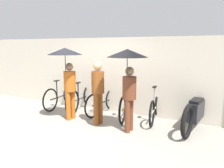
{
  "coord_description": "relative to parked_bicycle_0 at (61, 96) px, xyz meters",
  "views": [
    {
      "loc": [
        3.1,
        -3.94,
        1.99
      ],
      "look_at": [
        0.52,
        1.15,
        1.0
      ],
      "focal_mm": 35.0,
      "sensor_mm": 36.0,
      "label": 1
    }
  ],
  "objects": [
    {
      "name": "parked_bicycle_0",
      "position": [
        0.0,
        0.0,
        0.0
      ],
      "size": [
        0.44,
        1.77,
        1.06
      ],
      "rotation": [
        0.0,
        0.0,
        1.64
      ],
      "color": "black",
      "rests_on": "ground"
    },
    {
      "name": "pedestrian_leading",
      "position": [
        1.03,
        -0.91,
        1.12
      ],
      "size": [
        0.91,
        0.91,
        1.95
      ],
      "rotation": [
        0.0,
        0.0,
        3.04
      ],
      "color": "#B25619",
      "rests_on": "ground"
    },
    {
      "name": "parked_bicycle_2",
      "position": [
        1.57,
        0.04,
        -0.02
      ],
      "size": [
        0.44,
        1.68,
        1.06
      ],
      "rotation": [
        0.0,
        0.0,
        1.46
      ],
      "color": "black",
      "rests_on": "ground"
    },
    {
      "name": "pedestrian_trailing",
      "position": [
        2.8,
        -1.0,
        1.11
      ],
      "size": [
        0.91,
        0.91,
        1.93
      ],
      "rotation": [
        0.0,
        0.0,
        3.12
      ],
      "color": "brown",
      "rests_on": "ground"
    },
    {
      "name": "pedestrian_center",
      "position": [
        1.92,
        -0.84,
        0.56
      ],
      "size": [
        0.32,
        0.32,
        1.61
      ],
      "rotation": [
        0.0,
        0.0,
        3.06
      ],
      "color": "brown",
      "rests_on": "ground"
    },
    {
      "name": "back_wall",
      "position": [
        1.57,
        0.41,
        0.74
      ],
      "size": [
        12.18,
        0.12,
        2.25
      ],
      "color": "beige",
      "rests_on": "ground"
    },
    {
      "name": "parked_bicycle_3",
      "position": [
        2.36,
        0.03,
        0.0
      ],
      "size": [
        0.52,
        1.8,
        1.05
      ],
      "rotation": [
        0.0,
        0.0,
        1.76
      ],
      "color": "black",
      "rests_on": "ground"
    },
    {
      "name": "ground_plane",
      "position": [
        1.57,
        -1.55,
        -0.38
      ],
      "size": [
        30.0,
        30.0,
        0.0
      ],
      "primitive_type": "plane",
      "color": "gray"
    },
    {
      "name": "parked_bicycle_1",
      "position": [
        0.79,
        0.05,
        0.01
      ],
      "size": [
        0.44,
        1.81,
        1.0
      ],
      "rotation": [
        0.0,
        0.0,
        1.67
      ],
      "color": "black",
      "rests_on": "ground"
    },
    {
      "name": "parked_bicycle_4",
      "position": [
        3.14,
        0.09,
        -0.02
      ],
      "size": [
        0.44,
        1.62,
        1.03
      ],
      "rotation": [
        0.0,
        0.0,
        1.7
      ],
      "color": "black",
      "rests_on": "ground"
    },
    {
      "name": "motorcycle",
      "position": [
        4.18,
        -0.05,
        0.05
      ],
      "size": [
        0.58,
        2.11,
        0.95
      ],
      "rotation": [
        0.0,
        0.0,
        1.43
      ],
      "color": "black",
      "rests_on": "ground"
    }
  ]
}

